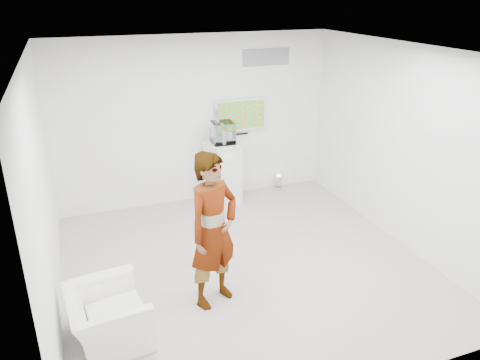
{
  "coord_description": "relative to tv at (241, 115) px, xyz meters",
  "views": [
    {
      "loc": [
        -2.09,
        -5.38,
        3.69
      ],
      "look_at": [
        0.14,
        0.6,
        1.07
      ],
      "focal_mm": 35.0,
      "sensor_mm": 36.0,
      "label": 1
    }
  ],
  "objects": [
    {
      "name": "console",
      "position": [
        -0.46,
        -0.33,
        -0.28
      ],
      "size": [
        0.07,
        0.17,
        0.23
      ],
      "primitive_type": "cube",
      "rotation": [
        0.0,
        0.0,
        -0.12
      ],
      "color": "silver",
      "rests_on": "pedestal"
    },
    {
      "name": "person",
      "position": [
        -1.5,
        -3.06,
        -0.56
      ],
      "size": [
        0.86,
        0.74,
        1.99
      ],
      "primitive_type": "imported",
      "rotation": [
        0.0,
        0.0,
        0.45
      ],
      "color": "white",
      "rests_on": "room"
    },
    {
      "name": "armchair",
      "position": [
        -2.84,
        -3.35,
        -1.24
      ],
      "size": [
        0.92,
        1.03,
        0.62
      ],
      "primitive_type": "imported",
      "rotation": [
        0.0,
        0.0,
        1.67
      ],
      "color": "white",
      "rests_on": "room"
    },
    {
      "name": "tv",
      "position": [
        0.0,
        0.0,
        0.0
      ],
      "size": [
        1.0,
        0.08,
        0.6
      ],
      "primitive_type": "cube",
      "color": "silver",
      "rests_on": "room"
    },
    {
      "name": "logo_decal",
      "position": [
        0.5,
        0.04,
        1.0
      ],
      "size": [
        0.9,
        0.02,
        0.3
      ],
      "primitive_type": "cube",
      "color": "gray",
      "rests_on": "room"
    },
    {
      "name": "room",
      "position": [
        -0.85,
        -2.45,
        -0.05
      ],
      "size": [
        5.01,
        5.01,
        3.0
      ],
      "color": "#A29F94",
      "rests_on": "ground"
    },
    {
      "name": "wii_remote",
      "position": [
        -1.34,
        -2.82,
        0.24
      ],
      "size": [
        0.09,
        0.14,
        0.04
      ],
      "primitive_type": "cube",
      "rotation": [
        0.0,
        0.0,
        0.39
      ],
      "color": "silver",
      "rests_on": "person"
    },
    {
      "name": "floor_uplight",
      "position": [
        0.76,
        -0.11,
        -1.4
      ],
      "size": [
        0.22,
        0.22,
        0.3
      ],
      "primitive_type": "cylinder",
      "rotation": [
        0.0,
        0.0,
        0.14
      ],
      "color": "silver",
      "rests_on": "room"
    },
    {
      "name": "vitrine",
      "position": [
        -0.46,
        -0.33,
        -0.2
      ],
      "size": [
        0.39,
        0.39,
        0.38
      ],
      "primitive_type": "cube",
      "rotation": [
        0.0,
        0.0,
        -0.04
      ],
      "color": "silver",
      "rests_on": "pedestal"
    },
    {
      "name": "pedestal",
      "position": [
        -0.46,
        -0.33,
        -0.97
      ],
      "size": [
        0.66,
        0.66,
        1.16
      ],
      "primitive_type": "cube",
      "rotation": [
        0.0,
        0.0,
        0.19
      ],
      "color": "silver",
      "rests_on": "room"
    }
  ]
}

